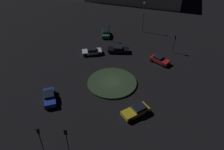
{
  "coord_description": "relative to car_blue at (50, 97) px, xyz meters",
  "views": [
    {
      "loc": [
        30.28,
        -4.01,
        24.36
      ],
      "look_at": [
        0.0,
        0.0,
        1.83
      ],
      "focal_mm": 35.03,
      "sensor_mm": 36.0,
      "label": 1
    }
  ],
  "objects": [
    {
      "name": "traffic_light_west",
      "position": [
        -19.34,
        11.89,
        2.01
      ],
      "size": [
        0.37,
        0.32,
        3.88
      ],
      "rotation": [
        0.0,
        0.0,
        -0.08
      ],
      "color": "#2D2D2D",
      "rests_on": "ground_plane"
    },
    {
      "name": "roundabout_island",
      "position": [
        -3.17,
        10.53,
        -0.59
      ],
      "size": [
        8.78,
        8.78,
        0.33
      ],
      "primitive_type": "cylinder",
      "color": "#2D4228",
      "rests_on": "ground_plane"
    },
    {
      "name": "traffic_light_southeast",
      "position": [
        9.45,
        0.11,
        2.36
      ],
      "size": [
        0.39,
        0.38,
        4.39
      ],
      "rotation": [
        0.0,
        0.0,
        2.45
      ],
      "color": "#2D2D2D",
      "rests_on": "ground_plane"
    },
    {
      "name": "car_green",
      "position": [
        -21.93,
        11.49,
        0.0
      ],
      "size": [
        4.11,
        2.22,
        1.47
      ],
      "rotation": [
        0.0,
        0.0,
        6.2
      ],
      "color": "#1E7238",
      "rests_on": "ground_plane"
    },
    {
      "name": "traffic_light_southeast_near",
      "position": [
        9.91,
        3.29,
        2.27
      ],
      "size": [
        0.4,
        0.37,
        4.26
      ],
      "rotation": [
        0.0,
        0.0,
        2.64
      ],
      "color": "#2D2D2D",
      "rests_on": "ground_plane"
    },
    {
      "name": "car_red",
      "position": [
        -8.57,
        20.93,
        -0.02
      ],
      "size": [
        4.12,
        3.82,
        1.41
      ],
      "rotation": [
        0.0,
        0.0,
        0.69
      ],
      "color": "red",
      "rests_on": "ground_plane"
    },
    {
      "name": "ground_plane",
      "position": [
        -3.17,
        10.53,
        -0.76
      ],
      "size": [
        118.07,
        118.07,
        0.0
      ],
      "primitive_type": "plane",
      "color": "black"
    },
    {
      "name": "car_yellow",
      "position": [
        4.74,
        13.1,
        -0.01
      ],
      "size": [
        3.39,
        4.58,
        1.42
      ],
      "rotation": [
        0.0,
        0.0,
        -1.15
      ],
      "color": "gold",
      "rests_on": "ground_plane"
    },
    {
      "name": "car_black",
      "position": [
        -13.79,
        13.3,
        -0.02
      ],
      "size": [
        2.72,
        4.77,
        1.4
      ],
      "rotation": [
        0.0,
        0.0,
        1.4
      ],
      "color": "black",
      "rests_on": "ground_plane"
    },
    {
      "name": "car_blue",
      "position": [
        0.0,
        0.0,
        0.0
      ],
      "size": [
        4.5,
        2.52,
        1.45
      ],
      "rotation": [
        0.0,
        0.0,
        3.3
      ],
      "color": "#1E38A5",
      "rests_on": "ground_plane"
    },
    {
      "name": "car_white",
      "position": [
        -13.75,
        7.58,
        -0.01
      ],
      "size": [
        2.34,
        4.22,
        1.44
      ],
      "rotation": [
        0.0,
        0.0,
        1.63
      ],
      "color": "white",
      "rests_on": "ground_plane"
    },
    {
      "name": "streetlamp_northwest",
      "position": [
        -23.24,
        21.0,
        4.02
      ],
      "size": [
        0.47,
        0.47,
        7.6
      ],
      "color": "#4C4C51",
      "rests_on": "ground_plane"
    },
    {
      "name": "traffic_light_northwest",
      "position": [
        -12.01,
        24.96,
        2.14
      ],
      "size": [
        0.37,
        0.4,
        4.06
      ],
      "rotation": [
        0.0,
        0.0,
        -1.02
      ],
      "color": "#2D2D2D",
      "rests_on": "ground_plane"
    }
  ]
}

